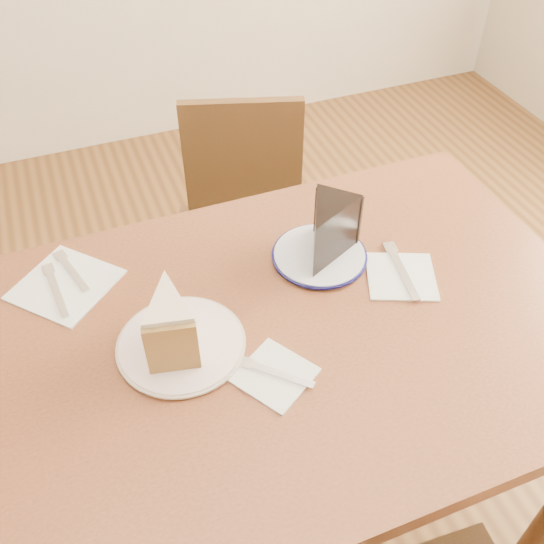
{
  "coord_description": "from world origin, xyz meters",
  "views": [
    {
      "loc": [
        -0.29,
        -0.67,
        1.6
      ],
      "look_at": [
        0.01,
        0.1,
        0.8
      ],
      "focal_mm": 40.0,
      "sensor_mm": 36.0,
      "label": 1
    }
  ],
  "objects_px": {
    "chair_far": "(246,234)",
    "plate_navy": "(319,255)",
    "table": "(286,360)",
    "chocolate_cake": "(326,236)",
    "plate_cream": "(181,345)",
    "carrot_cake": "(170,320)"
  },
  "relations": [
    {
      "from": "plate_cream",
      "to": "carrot_cake",
      "type": "distance_m",
      "value": 0.06
    },
    {
      "from": "plate_cream",
      "to": "carrot_cake",
      "type": "relative_size",
      "value": 1.85
    },
    {
      "from": "chair_far",
      "to": "chocolate_cake",
      "type": "relative_size",
      "value": 6.05
    },
    {
      "from": "chair_far",
      "to": "plate_cream",
      "type": "relative_size",
      "value": 3.67
    },
    {
      "from": "plate_cream",
      "to": "chair_far",
      "type": "bearing_deg",
      "value": 61.1
    },
    {
      "from": "table",
      "to": "chair_far",
      "type": "distance_m",
      "value": 0.65
    },
    {
      "from": "plate_cream",
      "to": "plate_navy",
      "type": "height_order",
      "value": "same"
    },
    {
      "from": "plate_cream",
      "to": "carrot_cake",
      "type": "xyz_separation_m",
      "value": [
        -0.01,
        0.01,
        0.06
      ]
    },
    {
      "from": "chair_far",
      "to": "plate_navy",
      "type": "xyz_separation_m",
      "value": [
        0.01,
        -0.46,
        0.3
      ]
    },
    {
      "from": "plate_cream",
      "to": "plate_navy",
      "type": "distance_m",
      "value": 0.35
    },
    {
      "from": "plate_navy",
      "to": "carrot_cake",
      "type": "distance_m",
      "value": 0.36
    },
    {
      "from": "chair_far",
      "to": "carrot_cake",
      "type": "relative_size",
      "value": 6.81
    },
    {
      "from": "plate_navy",
      "to": "chocolate_cake",
      "type": "bearing_deg",
      "value": -67.64
    },
    {
      "from": "carrot_cake",
      "to": "table",
      "type": "bearing_deg",
      "value": 1.54
    },
    {
      "from": "table",
      "to": "plate_navy",
      "type": "xyz_separation_m",
      "value": [
        0.13,
        0.15,
        0.1
      ]
    },
    {
      "from": "table",
      "to": "chair_far",
      "type": "height_order",
      "value": "chair_far"
    },
    {
      "from": "table",
      "to": "carrot_cake",
      "type": "bearing_deg",
      "value": 169.97
    },
    {
      "from": "table",
      "to": "carrot_cake",
      "type": "distance_m",
      "value": 0.26
    },
    {
      "from": "plate_cream",
      "to": "table",
      "type": "bearing_deg",
      "value": -7.48
    },
    {
      "from": "carrot_cake",
      "to": "plate_cream",
      "type": "bearing_deg",
      "value": -34.68
    },
    {
      "from": "plate_navy",
      "to": "plate_cream",
      "type": "bearing_deg",
      "value": -159.15
    },
    {
      "from": "chair_far",
      "to": "carrot_cake",
      "type": "distance_m",
      "value": 0.75
    }
  ]
}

